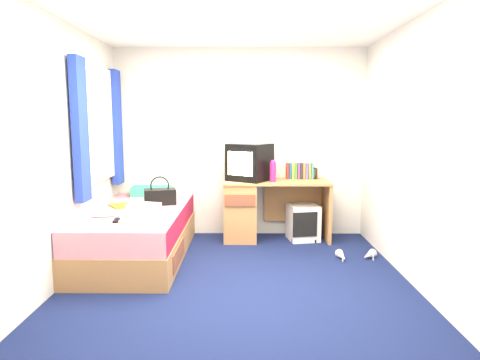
{
  "coord_description": "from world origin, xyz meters",
  "views": [
    {
      "loc": [
        0.06,
        -3.83,
        1.5
      ],
      "look_at": [
        0.01,
        0.7,
        0.86
      ],
      "focal_mm": 32.0,
      "sensor_mm": 36.0,
      "label": 1
    }
  ],
  "objects_px": {
    "towel": "(144,209)",
    "water_bottle": "(104,214)",
    "pillow": "(152,191)",
    "aerosol_can": "(266,173)",
    "magazine": "(121,206)",
    "pink_water_bottle": "(273,172)",
    "desk": "(254,207)",
    "colour_swatch_fan": "(124,222)",
    "vcr": "(250,141)",
    "picture_frame": "(314,173)",
    "remote_control": "(116,220)",
    "white_heels": "(355,256)",
    "storage_cube": "(303,222)",
    "handbag": "(160,196)",
    "bed": "(138,233)",
    "crt_tv": "(250,162)"
  },
  "relations": [
    {
      "from": "towel",
      "to": "water_bottle",
      "type": "distance_m",
      "value": 0.4
    },
    {
      "from": "pillow",
      "to": "aerosol_can",
      "type": "xyz_separation_m",
      "value": [
        1.46,
        -0.13,
        0.25
      ]
    },
    {
      "from": "magazine",
      "to": "pink_water_bottle",
      "type": "bearing_deg",
      "value": 15.78
    },
    {
      "from": "water_bottle",
      "to": "desk",
      "type": "bearing_deg",
      "value": 36.85
    },
    {
      "from": "aerosol_can",
      "to": "colour_swatch_fan",
      "type": "relative_size",
      "value": 0.88
    },
    {
      "from": "vcr",
      "to": "picture_frame",
      "type": "bearing_deg",
      "value": 40.3
    },
    {
      "from": "towel",
      "to": "remote_control",
      "type": "distance_m",
      "value": 0.4
    },
    {
      "from": "magazine",
      "to": "colour_swatch_fan",
      "type": "height_order",
      "value": "magazine"
    },
    {
      "from": "aerosol_can",
      "to": "white_heels",
      "type": "bearing_deg",
      "value": -40.12
    },
    {
      "from": "storage_cube",
      "to": "towel",
      "type": "relative_size",
      "value": 1.52
    },
    {
      "from": "desk",
      "to": "magazine",
      "type": "bearing_deg",
      "value": -158.12
    },
    {
      "from": "pillow",
      "to": "storage_cube",
      "type": "relative_size",
      "value": 1.12
    },
    {
      "from": "picture_frame",
      "to": "remote_control",
      "type": "height_order",
      "value": "picture_frame"
    },
    {
      "from": "desk",
      "to": "white_heels",
      "type": "height_order",
      "value": "desk"
    },
    {
      "from": "picture_frame",
      "to": "handbag",
      "type": "bearing_deg",
      "value": -179.97
    },
    {
      "from": "picture_frame",
      "to": "pink_water_bottle",
      "type": "distance_m",
      "value": 0.63
    },
    {
      "from": "bed",
      "to": "vcr",
      "type": "height_order",
      "value": "vcr"
    },
    {
      "from": "colour_swatch_fan",
      "to": "remote_control",
      "type": "relative_size",
      "value": 1.38
    },
    {
      "from": "towel",
      "to": "colour_swatch_fan",
      "type": "height_order",
      "value": "towel"
    },
    {
      "from": "crt_tv",
      "to": "magazine",
      "type": "distance_m",
      "value": 1.62
    },
    {
      "from": "vcr",
      "to": "crt_tv",
      "type": "bearing_deg",
      "value": -94.23
    },
    {
      "from": "water_bottle",
      "to": "bed",
      "type": "bearing_deg",
      "value": 59.8
    },
    {
      "from": "picture_frame",
      "to": "white_heels",
      "type": "distance_m",
      "value": 1.28
    },
    {
      "from": "storage_cube",
      "to": "pink_water_bottle",
      "type": "distance_m",
      "value": 0.76
    },
    {
      "from": "handbag",
      "to": "towel",
      "type": "height_order",
      "value": "handbag"
    },
    {
      "from": "bed",
      "to": "towel",
      "type": "xyz_separation_m",
      "value": [
        0.12,
        -0.21,
        0.32
      ]
    },
    {
      "from": "vcr",
      "to": "white_heels",
      "type": "xyz_separation_m",
      "value": [
        1.14,
        -0.8,
        -1.2
      ]
    },
    {
      "from": "bed",
      "to": "colour_swatch_fan",
      "type": "distance_m",
      "value": 0.68
    },
    {
      "from": "pillow",
      "to": "vcr",
      "type": "xyz_separation_m",
      "value": [
        1.26,
        -0.12,
        0.65
      ]
    },
    {
      "from": "crt_tv",
      "to": "water_bottle",
      "type": "bearing_deg",
      "value": -108.96
    },
    {
      "from": "pink_water_bottle",
      "to": "remote_control",
      "type": "distance_m",
      "value": 1.99
    },
    {
      "from": "aerosol_can",
      "to": "crt_tv",
      "type": "bearing_deg",
      "value": 177.87
    },
    {
      "from": "magazine",
      "to": "water_bottle",
      "type": "distance_m",
      "value": 0.54
    },
    {
      "from": "pillow",
      "to": "picture_frame",
      "type": "bearing_deg",
      "value": 1.27
    },
    {
      "from": "desk",
      "to": "vcr",
      "type": "bearing_deg",
      "value": 176.23
    },
    {
      "from": "towel",
      "to": "white_heels",
      "type": "relative_size",
      "value": 0.64
    },
    {
      "from": "pillow",
      "to": "magazine",
      "type": "distance_m",
      "value": 0.75
    },
    {
      "from": "storage_cube",
      "to": "colour_swatch_fan",
      "type": "xyz_separation_m",
      "value": [
        -1.87,
        -1.33,
        0.32
      ]
    },
    {
      "from": "towel",
      "to": "magazine",
      "type": "height_order",
      "value": "towel"
    },
    {
      "from": "bed",
      "to": "towel",
      "type": "height_order",
      "value": "towel"
    },
    {
      "from": "crt_tv",
      "to": "aerosol_can",
      "type": "xyz_separation_m",
      "value": [
        0.21,
        -0.01,
        -0.13
      ]
    },
    {
      "from": "pillow",
      "to": "pink_water_bottle",
      "type": "relative_size",
      "value": 2.12
    },
    {
      "from": "bed",
      "to": "remote_control",
      "type": "distance_m",
      "value": 0.64
    },
    {
      "from": "picture_frame",
      "to": "pink_water_bottle",
      "type": "bearing_deg",
      "value": -171.85
    },
    {
      "from": "towel",
      "to": "crt_tv",
      "type": "bearing_deg",
      "value": 40.65
    },
    {
      "from": "remote_control",
      "to": "crt_tv",
      "type": "bearing_deg",
      "value": 37.16
    },
    {
      "from": "pink_water_bottle",
      "to": "colour_swatch_fan",
      "type": "distance_m",
      "value": 1.96
    },
    {
      "from": "handbag",
      "to": "magazine",
      "type": "xyz_separation_m",
      "value": [
        -0.41,
        -0.12,
        -0.09
      ]
    },
    {
      "from": "storage_cube",
      "to": "magazine",
      "type": "height_order",
      "value": "magazine"
    },
    {
      "from": "pillow",
      "to": "remote_control",
      "type": "xyz_separation_m",
      "value": [
        -0.03,
        -1.43,
        -0.04
      ]
    }
  ]
}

